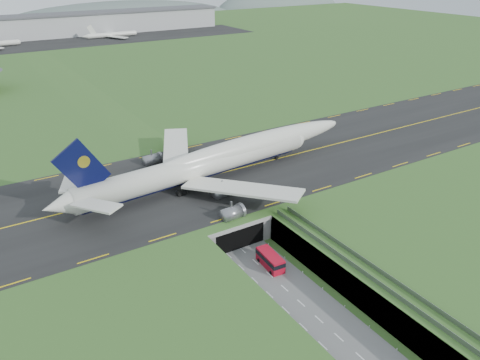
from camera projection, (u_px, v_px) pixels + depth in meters
ground at (261, 268)px, 95.31m from camera, size 900.00×900.00×0.00m
airfield_deck at (261, 256)px, 94.02m from camera, size 800.00×800.00×6.00m
trench_road at (283, 287)px, 89.52m from camera, size 12.00×75.00×0.20m
taxiway at (188, 182)px, 118.01m from camera, size 800.00×44.00×0.18m
tunnel_portal at (220, 219)px, 106.70m from camera, size 17.00×22.30×6.00m
guideway at (372, 278)px, 83.61m from camera, size 3.00×53.00×7.05m
jumbo_jet at (219, 159)px, 118.30m from camera, size 86.82×56.98×18.92m
shuttle_tram at (270, 260)px, 94.94m from camera, size 3.22×7.46×2.98m
cargo_terminal at (15, 28)px, 318.94m from camera, size 320.00×67.00×15.60m
distant_hills at (69, 27)px, 457.58m from camera, size 700.00×91.00×60.00m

